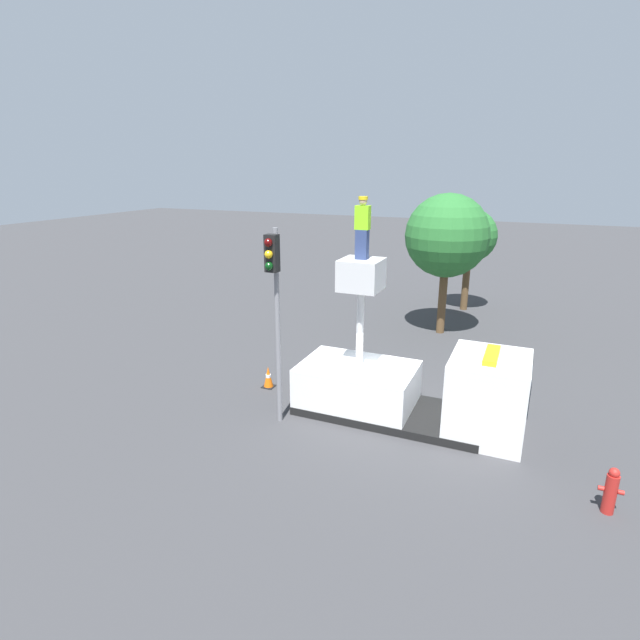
# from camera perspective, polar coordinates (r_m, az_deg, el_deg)

# --- Properties ---
(ground_plane) EXTENTS (120.00, 120.00, 0.00)m
(ground_plane) POSITION_cam_1_polar(r_m,az_deg,el_deg) (15.65, 7.88, -10.62)
(ground_plane) COLOR #38383A
(bucket_truck) EXTENTS (6.61, 2.44, 4.72)m
(bucket_truck) POSITION_cam_1_polar(r_m,az_deg,el_deg) (15.08, 10.42, -7.67)
(bucket_truck) COLOR black
(bucket_truck) RESTS_ON ground
(worker) EXTENTS (0.40, 0.26, 1.75)m
(worker) POSITION_cam_1_polar(r_m,az_deg,el_deg) (14.25, 4.87, 10.42)
(worker) COLOR navy
(worker) RESTS_ON bucket_truck
(traffic_light_pole) EXTENTS (0.34, 0.57, 5.70)m
(traffic_light_pole) POSITION_cam_1_polar(r_m,az_deg,el_deg) (13.67, -5.24, 3.40)
(traffic_light_pole) COLOR gray
(traffic_light_pole) RESTS_ON ground
(fire_hydrant) EXTENTS (0.50, 0.26, 1.10)m
(fire_hydrant) POSITION_cam_1_polar(r_m,az_deg,el_deg) (13.01, 30.29, -16.51)
(fire_hydrant) COLOR #B2231E
(fire_hydrant) RESTS_ON ground
(traffic_cone_rear) EXTENTS (0.40, 0.40, 0.75)m
(traffic_cone_rear) POSITION_cam_1_polar(r_m,az_deg,el_deg) (17.23, -5.93, -6.53)
(traffic_cone_rear) COLOR black
(traffic_cone_rear) RESTS_ON ground
(tree_left_bg) EXTENTS (3.60, 3.60, 6.20)m
(tree_left_bg) POSITION_cam_1_polar(r_m,az_deg,el_deg) (22.46, 14.32, 9.26)
(tree_left_bg) COLOR brown
(tree_left_bg) RESTS_ON ground
(tree_right_bg) EXTENTS (2.71, 2.71, 5.24)m
(tree_right_bg) POSITION_cam_1_polar(r_m,az_deg,el_deg) (26.76, 16.74, 9.12)
(tree_right_bg) COLOR brown
(tree_right_bg) RESTS_ON ground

